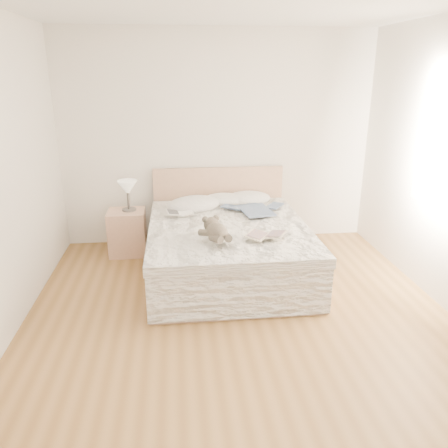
{
  "coord_description": "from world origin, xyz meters",
  "views": [
    {
      "loc": [
        -0.54,
        -3.38,
        2.18
      ],
      "look_at": [
        -0.05,
        1.05,
        0.62
      ],
      "focal_mm": 35.0,
      "sensor_mm": 36.0,
      "label": 1
    }
  ],
  "objects_px": {
    "bed": "(227,246)",
    "teddy_bear": "(217,238)",
    "table_lamp": "(128,189)",
    "photo_book": "(180,213)",
    "nightstand": "(127,232)",
    "childrens_book": "(266,235)"
  },
  "relations": [
    {
      "from": "photo_book",
      "to": "teddy_bear",
      "type": "xyz_separation_m",
      "value": [
        0.35,
        -0.91,
        0.02
      ]
    },
    {
      "from": "table_lamp",
      "to": "photo_book",
      "type": "distance_m",
      "value": 0.76
    },
    {
      "from": "bed",
      "to": "photo_book",
      "type": "relative_size",
      "value": 6.83
    },
    {
      "from": "nightstand",
      "to": "teddy_bear",
      "type": "xyz_separation_m",
      "value": [
        1.01,
        -1.28,
        0.37
      ]
    },
    {
      "from": "table_lamp",
      "to": "photo_book",
      "type": "bearing_deg",
      "value": -32.48
    },
    {
      "from": "nightstand",
      "to": "childrens_book",
      "type": "distance_m",
      "value": 1.96
    },
    {
      "from": "teddy_bear",
      "to": "childrens_book",
      "type": "bearing_deg",
      "value": -11.06
    },
    {
      "from": "bed",
      "to": "photo_book",
      "type": "bearing_deg",
      "value": 152.33
    },
    {
      "from": "nightstand",
      "to": "teddy_bear",
      "type": "bearing_deg",
      "value": -51.94
    },
    {
      "from": "bed",
      "to": "teddy_bear",
      "type": "relative_size",
      "value": 5.84
    },
    {
      "from": "photo_book",
      "to": "childrens_book",
      "type": "xyz_separation_m",
      "value": [
        0.85,
        -0.84,
        0.0
      ]
    },
    {
      "from": "bed",
      "to": "teddy_bear",
      "type": "bearing_deg",
      "value": -105.22
    },
    {
      "from": "teddy_bear",
      "to": "photo_book",
      "type": "bearing_deg",
      "value": 90.8
    },
    {
      "from": "table_lamp",
      "to": "photo_book",
      "type": "relative_size",
      "value": 1.2
    },
    {
      "from": "childrens_book",
      "to": "teddy_bear",
      "type": "bearing_deg",
      "value": -139.26
    },
    {
      "from": "nightstand",
      "to": "table_lamp",
      "type": "distance_m",
      "value": 0.55
    },
    {
      "from": "nightstand",
      "to": "teddy_bear",
      "type": "relative_size",
      "value": 1.52
    },
    {
      "from": "table_lamp",
      "to": "childrens_book",
      "type": "xyz_separation_m",
      "value": [
        1.47,
        -1.23,
        -0.2
      ]
    },
    {
      "from": "nightstand",
      "to": "childrens_book",
      "type": "xyz_separation_m",
      "value": [
        1.51,
        -1.2,
        0.35
      ]
    },
    {
      "from": "nightstand",
      "to": "table_lamp",
      "type": "relative_size",
      "value": 1.49
    },
    {
      "from": "teddy_bear",
      "to": "bed",
      "type": "bearing_deg",
      "value": 54.77
    },
    {
      "from": "bed",
      "to": "nightstand",
      "type": "relative_size",
      "value": 3.83
    }
  ]
}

